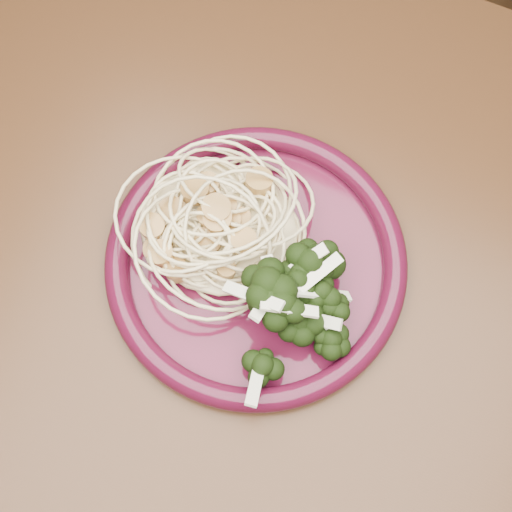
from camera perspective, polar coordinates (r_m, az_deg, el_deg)
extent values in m
plane|color=#50341B|center=(1.32, -5.12, -12.69)|extent=(3.50, 3.50, 0.00)
cube|color=#472814|center=(0.61, -10.83, -2.69)|extent=(1.20, 0.80, 0.04)
cylinder|color=#470D22|center=(0.58, 0.00, -0.61)|extent=(0.31, 0.31, 0.01)
torus|color=#470D22|center=(0.58, 0.00, -0.33)|extent=(0.31, 0.31, 0.02)
ellipsoid|color=beige|center=(0.58, -3.05, 2.78)|extent=(0.17, 0.16, 0.03)
ellipsoid|color=black|center=(0.55, 3.94, -3.23)|extent=(0.12, 0.15, 0.05)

